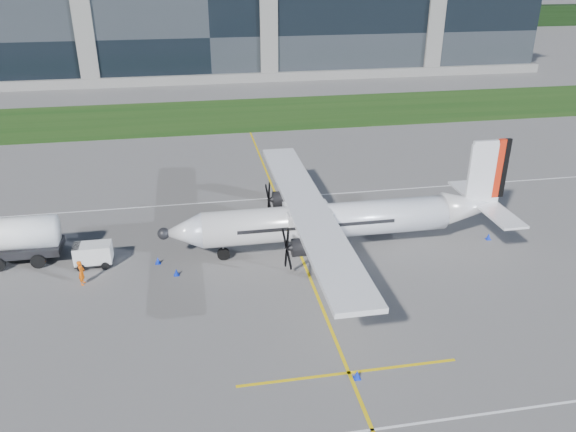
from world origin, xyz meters
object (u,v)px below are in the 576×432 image
at_px(turboprop_aircraft, 340,201).
at_px(safety_cone_nose_port, 176,272).
at_px(safety_cone_tail, 489,236).
at_px(safety_cone_fwd, 158,260).
at_px(safety_cone_stbdwing, 278,181).
at_px(baggage_tug, 93,255).
at_px(safety_cone_portwing, 357,375).
at_px(ground_crew_person, 81,271).

distance_m(turboprop_aircraft, safety_cone_nose_port, 12.59).
distance_m(safety_cone_tail, safety_cone_fwd, 25.21).
distance_m(turboprop_aircraft, safety_cone_stbdwing, 14.67).
bearing_deg(safety_cone_fwd, baggage_tug, 172.64).
bearing_deg(safety_cone_fwd, turboprop_aircraft, -1.04).
bearing_deg(safety_cone_portwing, safety_cone_fwd, 126.89).
distance_m(turboprop_aircraft, ground_crew_person, 18.41).
bearing_deg(ground_crew_person, baggage_tug, -5.47).
distance_m(safety_cone_portwing, safety_cone_stbdwing, 27.89).
bearing_deg(baggage_tug, safety_cone_portwing, -44.36).
height_order(safety_cone_portwing, safety_cone_fwd, same).
height_order(safety_cone_nose_port, safety_cone_stbdwing, same).
height_order(safety_cone_portwing, safety_cone_tail, same).
height_order(safety_cone_tail, safety_cone_nose_port, same).
xyz_separation_m(turboprop_aircraft, baggage_tug, (-17.66, 0.81, -3.16)).
relative_size(safety_cone_tail, safety_cone_stbdwing, 1.00).
relative_size(safety_cone_portwing, safety_cone_nose_port, 1.00).
distance_m(ground_crew_person, safety_cone_tail, 30.10).
bearing_deg(turboprop_aircraft, safety_cone_stbdwing, 99.38).
distance_m(baggage_tug, safety_cone_stbdwing, 20.24).
distance_m(safety_cone_nose_port, safety_cone_fwd, 2.29).
distance_m(safety_cone_nose_port, safety_cone_stbdwing, 18.35).
bearing_deg(safety_cone_nose_port, turboprop_aircraft, 7.84).
relative_size(safety_cone_portwing, safety_cone_tail, 1.00).
height_order(ground_crew_person, safety_cone_stbdwing, ground_crew_person).
bearing_deg(safety_cone_portwing, ground_crew_person, 141.74).
xyz_separation_m(safety_cone_tail, safety_cone_stbdwing, (-14.28, 14.43, 0.00)).
height_order(turboprop_aircraft, safety_cone_nose_port, turboprop_aircraft).
relative_size(turboprop_aircraft, safety_cone_nose_port, 53.12).
height_order(safety_cone_tail, safety_cone_stbdwing, same).
relative_size(baggage_tug, safety_cone_portwing, 5.46).
bearing_deg(safety_cone_fwd, ground_crew_person, -158.38).
bearing_deg(safety_cone_stbdwing, baggage_tug, -139.33).
distance_m(safety_cone_portwing, safety_cone_fwd, 17.67).
bearing_deg(safety_cone_portwing, safety_cone_stbdwing, 89.37).
relative_size(turboprop_aircraft, baggage_tug, 9.72).
relative_size(ground_crew_person, safety_cone_fwd, 4.03).
distance_m(safety_cone_portwing, safety_cone_nose_port, 15.38).
bearing_deg(safety_cone_tail, safety_cone_stbdwing, 134.71).
bearing_deg(safety_cone_fwd, safety_cone_stbdwing, 51.57).
height_order(safety_cone_fwd, safety_cone_stbdwing, same).
bearing_deg(baggage_tug, safety_cone_tail, -2.41).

